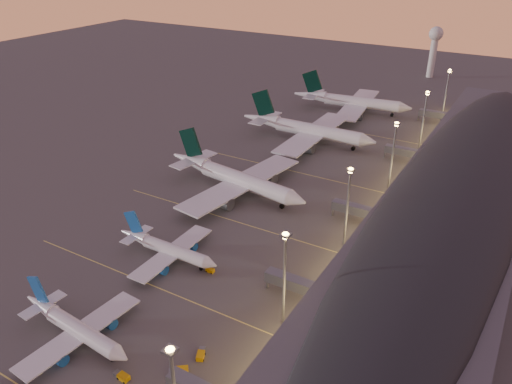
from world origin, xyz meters
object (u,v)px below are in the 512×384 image
at_px(airliner_narrow_south, 74,327).
at_px(airliner_narrow_north, 167,248).
at_px(baggage_tug_b, 179,371).
at_px(airliner_wide_near, 234,178).
at_px(airliner_wide_far, 351,102).
at_px(baggage_tug_c, 209,270).
at_px(baggage_tug_d, 201,354).
at_px(baggage_tug_a, 122,376).
at_px(airliner_wide_mid, 307,129).
at_px(radar_tower, 435,43).

xyz_separation_m(airliner_narrow_south, airliner_narrow_north, (-2.56, 36.46, -0.05)).
height_order(airliner_narrow_south, baggage_tug_b, airliner_narrow_south).
bearing_deg(airliner_narrow_north, airliner_wide_near, 97.83).
relative_size(airliner_narrow_south, airliner_wide_far, 0.56).
bearing_deg(airliner_wide_far, baggage_tug_c, -90.34).
bearing_deg(airliner_narrow_north, baggage_tug_d, -40.27).
xyz_separation_m(baggage_tug_a, baggage_tug_b, (9.64, 7.37, 0.03)).
bearing_deg(airliner_wide_mid, baggage_tug_b, -75.56).
distance_m(baggage_tug_b, baggage_tug_c, 36.73).
bearing_deg(airliner_wide_near, airliner_narrow_north, -73.75).
bearing_deg(baggage_tug_d, baggage_tug_b, -35.19).
height_order(radar_tower, baggage_tug_a, radar_tower).
xyz_separation_m(airliner_wide_near, radar_tower, (22.40, 206.23, 16.70)).
xyz_separation_m(airliner_wide_mid, baggage_tug_d, (36.38, -131.95, -4.89)).
xyz_separation_m(radar_tower, baggage_tug_a, (4.42, -292.59, -21.34)).
xyz_separation_m(airliner_wide_near, baggage_tug_d, (37.63, -72.72, -4.63)).
height_order(airliner_wide_far, baggage_tug_c, airliner_wide_far).
height_order(baggage_tug_b, baggage_tug_d, baggage_tug_b).
relative_size(baggage_tug_a, baggage_tug_b, 0.95).
distance_m(radar_tower, baggage_tug_d, 280.18).
xyz_separation_m(radar_tower, baggage_tug_d, (15.23, -278.95, -21.33)).
xyz_separation_m(baggage_tug_b, baggage_tug_c, (-15.68, 33.21, -0.08)).
relative_size(airliner_narrow_south, baggage_tug_d, 8.37).
xyz_separation_m(airliner_wide_far, baggage_tug_b, (33.28, -189.60, -4.68)).
height_order(radar_tower, baggage_tug_d, radar_tower).
relative_size(airliner_narrow_north, baggage_tug_c, 9.74).
xyz_separation_m(airliner_narrow_south, radar_tower, (13.36, 289.13, 18.59)).
bearing_deg(airliner_narrow_south, baggage_tug_b, 12.44).
bearing_deg(baggage_tug_b, airliner_narrow_north, 95.49).
bearing_deg(baggage_tug_d, airliner_narrow_north, -154.81).
relative_size(airliner_wide_mid, airliner_wide_far, 1.03).
relative_size(airliner_narrow_north, radar_tower, 1.07).
distance_m(airliner_narrow_north, airliner_wide_far, 157.09).
height_order(airliner_narrow_north, baggage_tug_c, airliner_narrow_north).
bearing_deg(baggage_tug_a, airliner_narrow_north, 121.30).
xyz_separation_m(radar_tower, baggage_tug_c, (-1.62, -252.01, -21.39)).
relative_size(airliner_wide_far, baggage_tug_d, 14.97).
relative_size(airliner_wide_mid, baggage_tug_b, 15.33).
height_order(airliner_wide_near, radar_tower, radar_tower).
distance_m(airliner_narrow_north, baggage_tug_b, 44.34).
bearing_deg(airliner_wide_near, baggage_tug_a, -64.44).
relative_size(airliner_narrow_north, airliner_wide_far, 0.55).
bearing_deg(baggage_tug_b, airliner_wide_mid, 67.14).
bearing_deg(radar_tower, airliner_wide_far, -101.36).
bearing_deg(radar_tower, airliner_wide_mid, -98.19).
relative_size(airliner_narrow_north, airliner_wide_near, 0.55).
bearing_deg(radar_tower, airliner_narrow_north, -93.61).
bearing_deg(baggage_tug_a, airliner_wide_far, 101.14).
bearing_deg(baggage_tug_b, airliner_wide_far, 62.80).
bearing_deg(radar_tower, airliner_narrow_south, -92.65).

